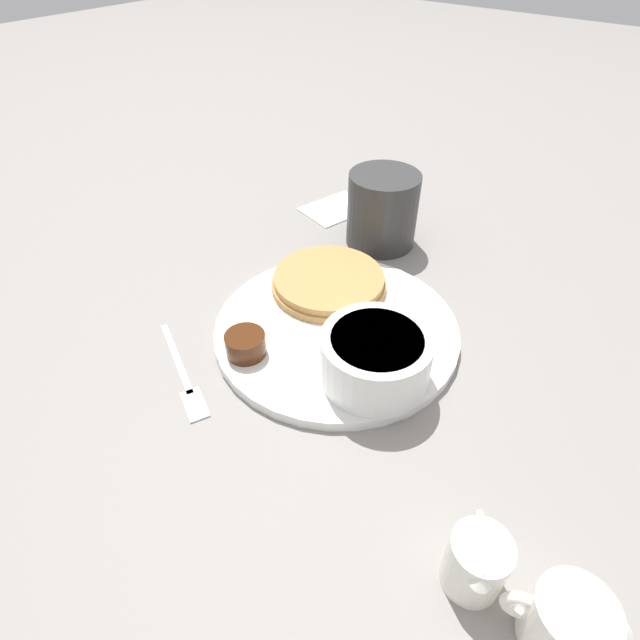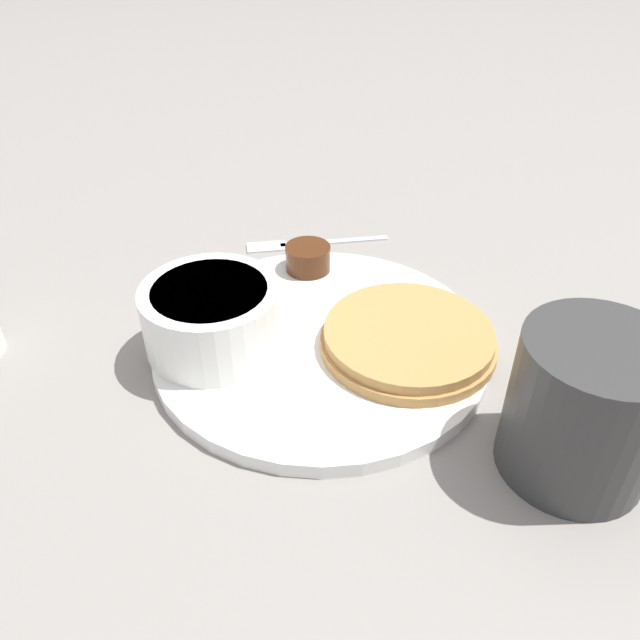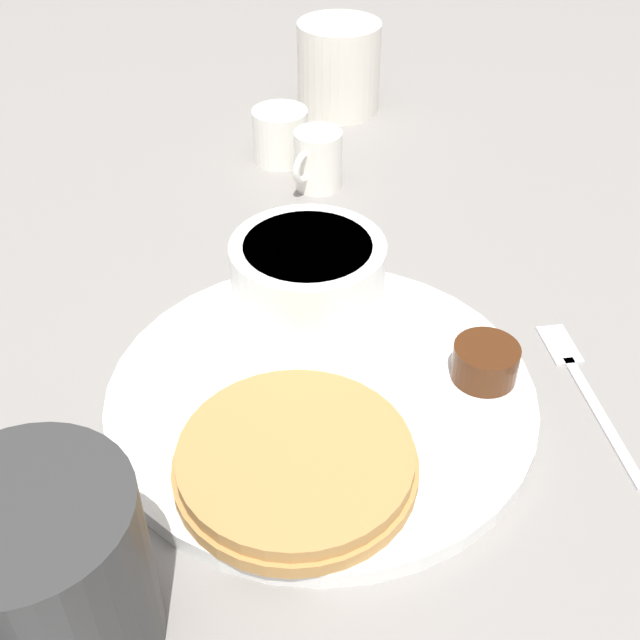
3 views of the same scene
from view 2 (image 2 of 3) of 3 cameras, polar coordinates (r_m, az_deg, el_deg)
name	(u,v)px [view 2 (image 2 of 3)]	position (r m, az deg, el deg)	size (l,w,h in m)	color
ground_plane	(321,348)	(0.52, 0.09, -2.56)	(4.00, 4.00, 0.00)	gray
plate	(321,342)	(0.51, 0.10, -2.04)	(0.27, 0.27, 0.01)	white
pancake_stack	(408,338)	(0.50, 8.06, -1.68)	(0.14, 0.14, 0.02)	#B78447
bowl	(212,315)	(0.49, -9.83, 0.44)	(0.11, 0.11, 0.05)	white
syrup_cup	(308,258)	(0.59, -1.11, 5.69)	(0.04, 0.04, 0.02)	#47230F
butter_ramekin	(194,317)	(0.51, -11.43, 0.28)	(0.05, 0.05, 0.04)	white
coffee_mug	(590,409)	(0.43, 23.49, -7.44)	(0.11, 0.11, 0.10)	#333333
fork	(300,243)	(0.66, -1.81, 7.01)	(0.08, 0.14, 0.00)	silver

